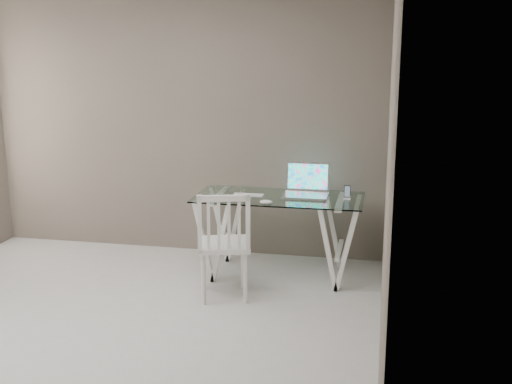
# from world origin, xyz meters

# --- Properties ---
(room) EXTENTS (4.50, 4.52, 2.71)m
(room) POSITION_xyz_m (-0.06, 0.02, 1.72)
(room) COLOR #BCB8B4
(room) RESTS_ON ground
(desk) EXTENTS (1.50, 0.70, 0.75)m
(desk) POSITION_xyz_m (1.06, 1.66, 0.38)
(desk) COLOR silver
(desk) RESTS_ON ground
(chair) EXTENTS (0.52, 0.52, 0.93)m
(chair) POSITION_xyz_m (0.72, 1.01, 0.51)
(chair) COLOR silver
(chair) RESTS_ON ground
(laptop) EXTENTS (0.40, 0.33, 0.28)m
(laptop) POSITION_xyz_m (1.30, 1.78, 0.81)
(laptop) COLOR #B7B8BC
(laptop) RESTS_ON desk
(keyboard) EXTENTS (0.29, 0.12, 0.01)m
(keyboard) POSITION_xyz_m (0.79, 1.65, 0.75)
(keyboard) COLOR silver
(keyboard) RESTS_ON desk
(mouse) EXTENTS (0.11, 0.07, 0.04)m
(mouse) POSITION_xyz_m (1.00, 1.38, 0.76)
(mouse) COLOR white
(mouse) RESTS_ON desk
(phone_dock) EXTENTS (0.06, 0.06, 0.12)m
(phone_dock) POSITION_xyz_m (1.67, 1.70, 0.78)
(phone_dock) COLOR white
(phone_dock) RESTS_ON desk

